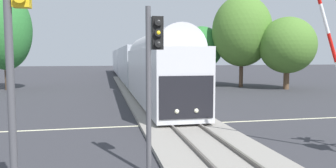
{
  "coord_description": "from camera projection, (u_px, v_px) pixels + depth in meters",
  "views": [
    {
      "loc": [
        -4.07,
        -17.01,
        3.72
      ],
      "look_at": [
        -0.09,
        2.56,
        2.0
      ],
      "focal_mm": 34.64,
      "sensor_mm": 36.0,
      "label": 1
    }
  ],
  "objects": [
    {
      "name": "ground_plane",
      "position": [
        179.0,
        124.0,
        17.73
      ],
      "size": [
        220.0,
        220.0,
        0.0
      ],
      "primitive_type": "plane",
      "color": "#333338"
    },
    {
      "name": "road_centre_stripe",
      "position": [
        179.0,
        124.0,
        17.73
      ],
      "size": [
        44.0,
        0.2,
        0.01
      ],
      "color": "beige",
      "rests_on": "ground"
    },
    {
      "name": "railway_track",
      "position": [
        179.0,
        123.0,
        17.72
      ],
      "size": [
        4.4,
        80.0,
        0.32
      ],
      "color": "gray",
      "rests_on": "ground"
    },
    {
      "name": "commuter_train",
      "position": [
        131.0,
        63.0,
        46.05
      ],
      "size": [
        3.04,
        65.77,
        5.16
      ],
      "color": "silver",
      "rests_on": "railway_track"
    },
    {
      "name": "traffic_signal_median",
      "position": [
        153.0,
        63.0,
        9.88
      ],
      "size": [
        0.53,
        0.38,
        5.22
      ],
      "color": "#4C4C51",
      "rests_on": "ground"
    },
    {
      "name": "traffic_signal_near_left",
      "position": [
        15.0,
        42.0,
        6.66
      ],
      "size": [
        0.53,
        0.38,
        6.01
      ],
      "color": "#4C4C51",
      "rests_on": "ground"
    },
    {
      "name": "pine_left_background",
      "position": [
        5.0,
        30.0,
        35.12
      ],
      "size": [
        5.6,
        5.6,
        10.92
      ],
      "color": "#4C3828",
      "rests_on": "ground"
    },
    {
      "name": "maple_right_background",
      "position": [
        287.0,
        45.0,
        36.06
      ],
      "size": [
        6.23,
        6.23,
        8.06
      ],
      "color": "brown",
      "rests_on": "ground"
    },
    {
      "name": "oak_far_right",
      "position": [
        242.0,
        31.0,
        38.55
      ],
      "size": [
        7.08,
        7.08,
        10.92
      ],
      "color": "#4C3828",
      "rests_on": "ground"
    },
    {
      "name": "elm_centre_background",
      "position": [
        201.0,
        48.0,
        41.36
      ],
      "size": [
        5.46,
        5.46,
        7.51
      ],
      "color": "brown",
      "rests_on": "ground"
    }
  ]
}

